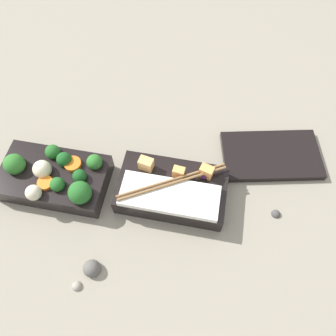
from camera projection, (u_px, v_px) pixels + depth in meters
The scene contains 7 objects.
ground_plane at pixel (110, 192), 0.66m from camera, with size 3.00×3.00×0.00m, color gray.
bento_tray_vegetable at pixel (54, 178), 0.64m from camera, with size 0.21×0.12×0.08m.
bento_tray_rice at pixel (172, 190), 0.63m from camera, with size 0.21×0.12×0.07m.
bento_lid at pixel (271, 155), 0.70m from camera, with size 0.20×0.12×0.01m, color black.
pebble_0 at pixel (76, 286), 0.57m from camera, with size 0.02×0.02×0.02m, color gray.
pebble_1 at pixel (92, 268), 0.58m from camera, with size 0.03×0.03×0.03m, color #595651.
pebble_3 at pixel (276, 213), 0.63m from camera, with size 0.02×0.02×0.02m, color #474442.
Camera 1 is at (0.17, -0.25, 0.60)m, focal length 35.00 mm.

